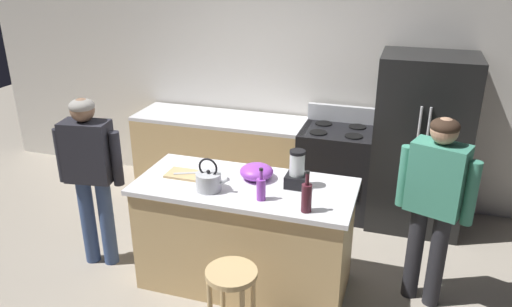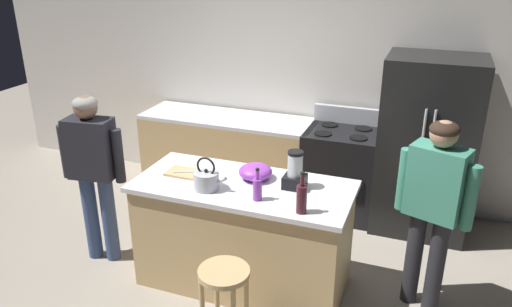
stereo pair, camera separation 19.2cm
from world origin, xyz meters
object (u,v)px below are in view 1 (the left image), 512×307
object	(u,v)px
person_by_island_left	(90,168)
bar_stool	(232,288)
cutting_board	(185,174)
bottle_soda	(261,188)
mixing_bowl	(257,172)
stove_range	(336,170)
blender_appliance	(297,172)
bottle_wine	(307,197)
tea_kettle	(209,181)
kitchen_island	(245,234)
person_by_sink_right	(435,196)
refrigerator	(420,144)
chef_knife	(187,173)

from	to	relation	value
person_by_island_left	bar_stool	bearing A→B (deg)	-22.80
bar_stool	cutting_board	distance (m)	1.11
person_by_island_left	bottle_soda	world-z (taller)	person_by_island_left
bar_stool	bottle_soda	size ratio (longest dim) A/B	2.54
mixing_bowl	person_by_island_left	bearing A→B (deg)	-170.24
cutting_board	stove_range	bearing A→B (deg)	55.45
blender_appliance	bottle_soda	size ratio (longest dim) A/B	1.19
person_by_island_left	mixing_bowl	world-z (taller)	person_by_island_left
bar_stool	bottle_wine	bearing A→B (deg)	49.03
tea_kettle	kitchen_island	bearing A→B (deg)	36.74
stove_range	kitchen_island	bearing A→B (deg)	-108.55
person_by_sink_right	bar_stool	world-z (taller)	person_by_sink_right
bar_stool	blender_appliance	bearing A→B (deg)	73.71
refrigerator	bar_stool	size ratio (longest dim) A/B	2.73
bottle_soda	chef_knife	size ratio (longest dim) A/B	1.16
person_by_island_left	blender_appliance	world-z (taller)	person_by_island_left
kitchen_island	bottle_wine	distance (m)	0.86
refrigerator	bottle_soda	xyz separation A→B (m)	(-1.14, -1.71, 0.14)
blender_appliance	chef_knife	world-z (taller)	blender_appliance
refrigerator	chef_knife	size ratio (longest dim) A/B	8.06
refrigerator	tea_kettle	distance (m)	2.30
bottle_wine	kitchen_island	bearing A→B (deg)	153.28
tea_kettle	blender_appliance	bearing A→B (deg)	22.73
blender_appliance	chef_knife	xyz separation A→B (m)	(-0.91, -0.08, -0.10)
bar_stool	blender_appliance	size ratio (longest dim) A/B	2.13
person_by_sink_right	bottle_wine	world-z (taller)	person_by_sink_right
bottle_wine	blender_appliance	bearing A→B (deg)	113.00
blender_appliance	bottle_wine	distance (m)	0.41
mixing_bowl	kitchen_island	bearing A→B (deg)	-113.17
mixing_bowl	chef_knife	size ratio (longest dim) A/B	1.25
person_by_island_left	blender_appliance	xyz separation A→B (m)	(1.77, 0.20, 0.12)
stove_range	chef_knife	size ratio (longest dim) A/B	5.07
bottle_soda	person_by_island_left	bearing A→B (deg)	176.42
chef_knife	kitchen_island	bearing A→B (deg)	-24.88
person_by_sink_right	bar_stool	distance (m)	1.67
person_by_island_left	bottle_wine	xyz separation A→B (m)	(1.92, -0.17, 0.11)
kitchen_island	refrigerator	xyz separation A→B (m)	(1.34, 1.50, 0.42)
kitchen_island	person_by_island_left	distance (m)	1.45
bar_stool	mixing_bowl	bearing A→B (deg)	96.45
refrigerator	stove_range	bearing A→B (deg)	178.29
kitchen_island	bar_stool	distance (m)	0.77
refrigerator	person_by_sink_right	bearing A→B (deg)	-85.14
refrigerator	blender_appliance	distance (m)	1.70
person_by_sink_right	tea_kettle	world-z (taller)	person_by_sink_right
bottle_soda	tea_kettle	distance (m)	0.44
bar_stool	mixing_bowl	xyz separation A→B (m)	(-0.10, 0.88, 0.49)
refrigerator	bar_stool	xyz separation A→B (m)	(-1.18, -2.25, -0.38)
cutting_board	bottle_soda	bearing A→B (deg)	-16.72
blender_appliance	mixing_bowl	bearing A→B (deg)	173.09
tea_kettle	bottle_wine	bearing A→B (deg)	-7.72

